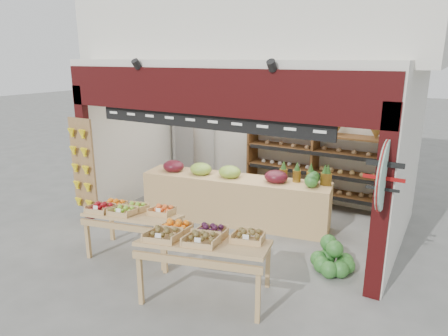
% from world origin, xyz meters
% --- Properties ---
extents(ground, '(60.00, 60.00, 0.00)m').
position_xyz_m(ground, '(0.00, 0.00, 0.00)').
color(ground, '#62615D').
rests_on(ground, ground).
extents(shop_structure, '(6.36, 5.12, 5.40)m').
position_xyz_m(shop_structure, '(0.00, 1.61, 3.92)').
color(shop_structure, silver).
rests_on(shop_structure, ground).
extents(banana_board, '(0.60, 0.15, 1.80)m').
position_xyz_m(banana_board, '(-2.73, -1.17, 1.12)').
color(banana_board, '#976A44').
rests_on(banana_board, ground).
extents(gift_sign, '(0.04, 0.93, 0.92)m').
position_xyz_m(gift_sign, '(2.75, -1.15, 1.75)').
color(gift_sign, '#AEDBC1').
rests_on(gift_sign, ground).
extents(back_shelving, '(3.04, 0.50, 1.88)m').
position_xyz_m(back_shelving, '(0.90, 1.95, 1.13)').
color(back_shelving, brown).
rests_on(back_shelving, ground).
extents(refrigerator, '(0.86, 0.86, 1.90)m').
position_xyz_m(refrigerator, '(-2.19, 1.83, 0.95)').
color(refrigerator, silver).
rests_on(refrigerator, ground).
extents(cardboard_stack, '(1.01, 0.73, 0.69)m').
position_xyz_m(cardboard_stack, '(-1.15, 0.48, 0.25)').
color(cardboard_stack, beige).
rests_on(cardboard_stack, ground).
extents(mid_counter, '(3.72, 1.34, 1.14)m').
position_xyz_m(mid_counter, '(-0.14, 0.25, 0.50)').
color(mid_counter, tan).
rests_on(mid_counter, ground).
extents(display_table_left, '(1.60, 1.13, 0.94)m').
position_xyz_m(display_table_left, '(-0.98, -1.76, 0.72)').
color(display_table_left, tan).
rests_on(display_table_left, ground).
extents(display_table_right, '(1.87, 1.36, 1.06)m').
position_xyz_m(display_table_right, '(0.71, -2.16, 0.83)').
color(display_table_right, tan).
rests_on(display_table_right, ground).
extents(watermelon_pile, '(0.68, 0.65, 0.50)m').
position_xyz_m(watermelon_pile, '(2.08, -0.65, 0.18)').
color(watermelon_pile, '#1F541C').
rests_on(watermelon_pile, ground).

